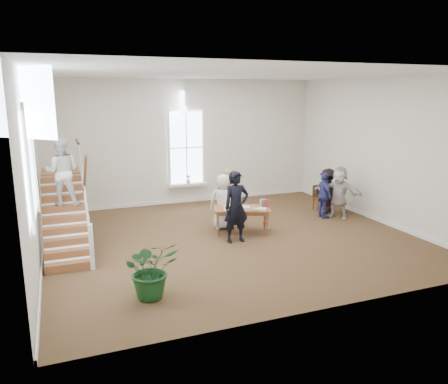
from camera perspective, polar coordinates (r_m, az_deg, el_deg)
name	(u,v)px	position (r m, az deg, el deg)	size (l,w,h in m)	color
ground	(232,238)	(12.41, 1.01, -5.99)	(10.00, 10.00, 0.00)	#4B371D
room_shell	(188,192)	(16.31, -4.78, 0.01)	(10.49, 10.00, 10.00)	beige
staircase	(64,188)	(11.88, -20.21, 0.45)	(1.10, 4.10, 2.92)	brown
library_table	(242,211)	(12.65, 2.36, -2.44)	(1.79, 1.30, 0.82)	brown
police_officer	(236,207)	(11.83, 1.62, -1.96)	(0.72, 0.47, 1.97)	black
elderly_woman	(223,202)	(13.03, -0.09, -1.26)	(0.81, 0.53, 1.67)	silver
person_yellow	(227,196)	(13.58, 0.33, -0.55)	(0.84, 0.65, 1.73)	#D7D086
woman_cluster_a	(324,195)	(14.54, 12.91, -0.45)	(0.88, 0.37, 1.50)	navy
woman_cluster_b	(327,191)	(15.14, 13.35, 0.12)	(0.99, 0.57, 1.54)	black
woman_cluster_c	(339,193)	(14.60, 14.79, -0.07)	(1.58, 0.50, 1.71)	beige
floor_plant	(151,269)	(8.88, -9.47, -9.89)	(1.08, 0.93, 1.20)	#133C17
side_chair	(319,196)	(15.62, 12.24, -0.56)	(0.38, 0.38, 0.86)	#3B2210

